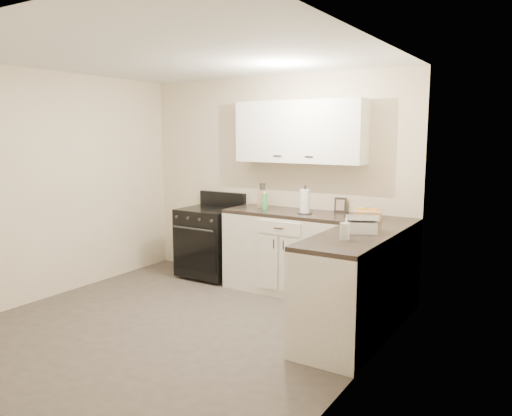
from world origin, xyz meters
The scene contains 20 objects.
floor centered at (0.00, 0.00, 0.00)m, with size 3.60×3.60×0.00m, color #473F38.
ceiling centered at (0.00, 0.00, 2.50)m, with size 3.60×3.60×0.00m, color white.
wall_back centered at (0.00, 1.80, 1.25)m, with size 3.60×3.60×0.00m, color beige.
wall_right centered at (1.80, 0.00, 1.25)m, with size 3.60×3.60×0.00m, color beige.
wall_left centered at (-1.80, 0.00, 1.25)m, with size 3.60×3.60×0.00m, color beige.
base_cabinets_back centered at (0.43, 1.50, 0.45)m, with size 1.55×0.60×0.90m, color silver.
base_cabinets_right centered at (1.50, 0.85, 0.45)m, with size 0.60×1.90×0.90m, color silver.
countertop_back centered at (0.43, 1.50, 0.92)m, with size 1.55×0.60×0.04m, color black.
countertop_right centered at (1.50, 0.85, 0.92)m, with size 0.60×1.90×0.04m, color black.
upper_cabinets centered at (0.43, 1.65, 1.84)m, with size 1.55×0.30×0.70m, color white.
stove centered at (-0.75, 1.48, 0.46)m, with size 0.70×0.60×0.85m, color black.
knife_block centered at (-0.04, 1.60, 1.04)m, with size 0.09×0.08×0.21m, color tan.
paper_towel centered at (0.60, 1.46, 1.07)m, with size 0.11×0.11×0.27m, color white.
soap_bottle centered at (0.06, 1.48, 1.03)m, with size 0.06×0.06×0.18m, color #44B159.
picture_frame centered at (0.90, 1.74, 1.02)m, with size 0.13×0.02×0.17m, color black.
wicker_basket centered at (1.33, 1.43, 0.99)m, with size 0.28×0.19×0.09m, color tan.
countertop_grill centered at (1.50, 0.79, 0.99)m, with size 0.27×0.25×0.10m, color silver.
glass_jar centered at (1.50, 0.40, 1.01)m, with size 0.08×0.08×0.14m, color silver.
oven_mitt_near centered at (1.18, 0.43, 0.43)m, with size 0.02×0.14×0.24m, color black.
oven_mitt_far centered at (1.18, 0.68, 0.44)m, with size 0.02×0.17×0.30m, color black.
Camera 1 is at (3.04, -3.47, 1.83)m, focal length 35.00 mm.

